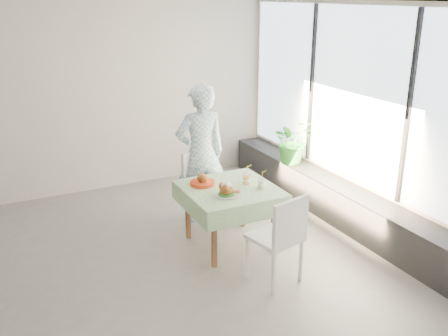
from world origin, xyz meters
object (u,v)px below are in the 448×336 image
chair_far (206,201)px  chair_near (275,254)px  cafe_table (230,210)px  diner (201,154)px  main_dish (228,191)px  potted_plant (293,141)px  juice_cup_orange (246,179)px

chair_far → chair_near: size_ratio=0.98×
cafe_table → diner: (0.00, 0.83, 0.45)m
main_dish → cafe_table: bearing=57.8°
chair_far → potted_plant: bearing=11.6°
cafe_table → diner: 0.95m
chair_near → cafe_table: bearing=94.3°
diner → potted_plant: bearing=-169.8°
chair_far → diner: 0.63m
main_dish → juice_cup_orange: 0.42m
potted_plant → chair_far: bearing=-168.4°
cafe_table → juice_cup_orange: (0.23, 0.01, 0.34)m
main_dish → juice_cup_orange: size_ratio=1.26×
chair_far → diner: (-0.01, 0.13, 0.62)m
chair_near → potted_plant: bearing=52.3°
potted_plant → main_dish: bearing=-144.0°
chair_far → main_dish: size_ratio=2.87×
chair_near → main_dish: size_ratio=2.93×
chair_far → juice_cup_orange: (0.22, -0.69, 0.51)m
chair_far → chair_near: (0.06, -1.61, 0.01)m
diner → juice_cup_orange: (0.22, -0.82, -0.11)m
juice_cup_orange → chair_far: bearing=107.4°
chair_far → chair_near: bearing=-88.0°
cafe_table → chair_far: (0.01, 0.70, -0.16)m
cafe_table → chair_far: size_ratio=1.09×
juice_cup_orange → chair_near: bearing=-99.8°
chair_near → juice_cup_orange: juice_cup_orange is taller
main_dish → chair_far: bearing=81.0°
diner → juice_cup_orange: 0.85m
chair_near → diner: diner is taller
juice_cup_orange → diner: bearing=105.4°
cafe_table → diner: diner is taller
juice_cup_orange → potted_plant: 1.66m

